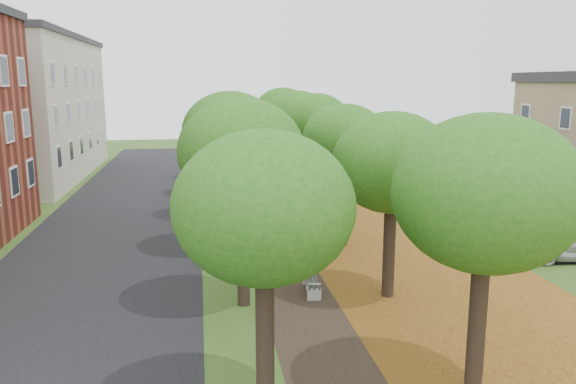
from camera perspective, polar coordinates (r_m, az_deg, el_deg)
name	(u,v)px	position (r m, az deg, el deg)	size (l,w,h in m)	color
street_asphalt	(114,236)	(27.23, -17.24, -4.31)	(8.00, 70.00, 0.01)	black
footpath	(275,230)	(27.14, -1.35, -3.85)	(3.20, 70.00, 0.01)	black
leaf_verge	(375,226)	(28.21, 8.78, -3.40)	(7.50, 70.00, 0.01)	#93671B
parking_lot	(521,215)	(32.62, 22.63, -2.16)	(9.00, 16.00, 0.01)	black
tree_row_west	(227,134)	(26.13, -6.21, 5.86)	(3.88, 33.88, 6.33)	black
tree_row_east	(329,133)	(26.78, 4.15, 6.02)	(3.88, 33.88, 6.33)	black
building_cream	(11,107)	(46.07, -26.30, 7.76)	(10.30, 20.30, 10.40)	beige
bench	(310,281)	(19.21, 2.25, -9.02)	(0.61, 1.69, 0.78)	#242D25
car_silver	(568,242)	(25.15, 26.58, -4.53)	(1.76, 4.37, 1.49)	#B4B4B9
car_red	(485,207)	(30.64, 19.42, -1.40)	(1.50, 4.29, 1.41)	maroon
car_grey	(498,203)	(31.52, 20.54, -1.07)	(2.08, 5.11, 1.48)	#343439
car_white	(439,186)	(35.76, 15.05, 0.55)	(2.27, 4.92, 1.37)	beige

